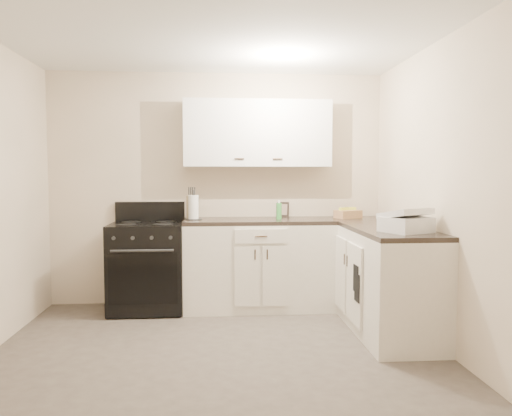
{
  "coord_description": "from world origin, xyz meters",
  "views": [
    {
      "loc": [
        -0.01,
        -3.67,
        1.42
      ],
      "look_at": [
        0.35,
        0.85,
        1.1
      ],
      "focal_mm": 35.0,
      "sensor_mm": 36.0,
      "label": 1
    }
  ],
  "objects": [
    {
      "name": "wall_back",
      "position": [
        0.0,
        1.8,
        1.25
      ],
      "size": [
        3.6,
        0.0,
        3.6
      ],
      "primitive_type": "plane",
      "rotation": [
        1.57,
        0.0,
        0.0
      ],
      "color": "beige",
      "rests_on": "ground"
    },
    {
      "name": "glass_jar",
      "position": [
        1.51,
        0.47,
        1.01
      ],
      "size": [
        0.11,
        0.11,
        0.14
      ],
      "primitive_type": "cylinder",
      "rotation": [
        0.0,
        0.0,
        -0.3
      ],
      "color": "silver",
      "rests_on": "countertop_right"
    },
    {
      "name": "base_cabinets_back",
      "position": [
        0.43,
        1.5,
        0.45
      ],
      "size": [
        1.55,
        0.6,
        0.9
      ],
      "primitive_type": "cube",
      "color": "white",
      "rests_on": "floor"
    },
    {
      "name": "ceiling",
      "position": [
        0.0,
        0.0,
        2.5
      ],
      "size": [
        3.6,
        3.6,
        0.0
      ],
      "primitive_type": "plane",
      "color": "white",
      "rests_on": "wall_back"
    },
    {
      "name": "countertop_right",
      "position": [
        1.5,
        0.85,
        0.92
      ],
      "size": [
        0.6,
        1.9,
        0.04
      ],
      "primitive_type": "cube",
      "color": "black",
      "rests_on": "base_cabinets_right"
    },
    {
      "name": "wall_front",
      "position": [
        0.0,
        -1.8,
        1.25
      ],
      "size": [
        3.6,
        0.0,
        3.6
      ],
      "primitive_type": "plane",
      "rotation": [
        -1.57,
        0.0,
        0.0
      ],
      "color": "beige",
      "rests_on": "ground"
    },
    {
      "name": "countertop_back",
      "position": [
        0.43,
        1.5,
        0.92
      ],
      "size": [
        1.55,
        0.6,
        0.04
      ],
      "primitive_type": "cube",
      "color": "black",
      "rests_on": "base_cabinets_back"
    },
    {
      "name": "wall_right",
      "position": [
        1.8,
        0.0,
        1.25
      ],
      "size": [
        0.0,
        3.6,
        3.6
      ],
      "primitive_type": "plane",
      "rotation": [
        1.57,
        0.0,
        -1.57
      ],
      "color": "beige",
      "rests_on": "ground"
    },
    {
      "name": "stove",
      "position": [
        -0.73,
        1.48,
        0.46
      ],
      "size": [
        0.74,
        0.63,
        0.89
      ],
      "primitive_type": "cube",
      "color": "black",
      "rests_on": "floor"
    },
    {
      "name": "oven_mitt_far",
      "position": [
        1.18,
        0.45,
        0.52
      ],
      "size": [
        0.02,
        0.13,
        0.23
      ],
      "primitive_type": "cube",
      "color": "black",
      "rests_on": "base_cabinets_right"
    },
    {
      "name": "countertop_grill",
      "position": [
        1.53,
        0.26,
        1.0
      ],
      "size": [
        0.44,
        0.43,
        0.12
      ],
      "primitive_type": "cube",
      "rotation": [
        0.0,
        0.0,
        0.42
      ],
      "color": "white",
      "rests_on": "countertop_right"
    },
    {
      "name": "base_cabinets_right",
      "position": [
        1.5,
        0.85,
        0.45
      ],
      "size": [
        0.6,
        1.9,
        0.9
      ],
      "primitive_type": "cube",
      "color": "white",
      "rests_on": "floor"
    },
    {
      "name": "wicker_basket",
      "position": [
        1.39,
        1.55,
        0.98
      ],
      "size": [
        0.3,
        0.25,
        0.09
      ],
      "primitive_type": "cube",
      "rotation": [
        0.0,
        0.0,
        0.37
      ],
      "color": "tan",
      "rests_on": "countertop_right"
    },
    {
      "name": "paper_towel",
      "position": [
        -0.25,
        1.5,
        1.07
      ],
      "size": [
        0.13,
        0.13,
        0.25
      ],
      "primitive_type": "cylinder",
      "rotation": [
        0.0,
        0.0,
        -0.35
      ],
      "color": "white",
      "rests_on": "countertop_back"
    },
    {
      "name": "upper_cabinets",
      "position": [
        0.43,
        1.65,
        1.84
      ],
      "size": [
        1.55,
        0.3,
        0.7
      ],
      "primitive_type": "cube",
      "color": "white",
      "rests_on": "wall_back"
    },
    {
      "name": "floor",
      "position": [
        0.0,
        0.0,
        0.0
      ],
      "size": [
        3.6,
        3.6,
        0.0
      ],
      "primitive_type": "plane",
      "color": "#473F38",
      "rests_on": "ground"
    },
    {
      "name": "picture_frame",
      "position": [
        0.72,
        1.76,
        1.02
      ],
      "size": [
        0.14,
        0.09,
        0.17
      ],
      "primitive_type": "cube",
      "rotation": [
        -0.14,
        0.0,
        -0.4
      ],
      "color": "black",
      "rests_on": "countertop_back"
    },
    {
      "name": "knife_block",
      "position": [
        -0.27,
        1.59,
        1.06
      ],
      "size": [
        0.12,
        0.11,
        0.24
      ],
      "primitive_type": "cube",
      "rotation": [
        0.0,
        0.0,
        -0.07
      ],
      "color": "tan",
      "rests_on": "countertop_back"
    },
    {
      "name": "oven_mitt_near",
      "position": [
        1.18,
        0.41,
        0.45
      ],
      "size": [
        0.02,
        0.14,
        0.24
      ],
      "primitive_type": "cube",
      "color": "black",
      "rests_on": "base_cabinets_right"
    },
    {
      "name": "soap_bottle",
      "position": [
        0.64,
        1.49,
        1.02
      ],
      "size": [
        0.07,
        0.07,
        0.17
      ],
      "primitive_type": "cylinder",
      "rotation": [
        0.0,
        0.0,
        -0.19
      ],
      "color": "green",
      "rests_on": "countertop_back"
    }
  ]
}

